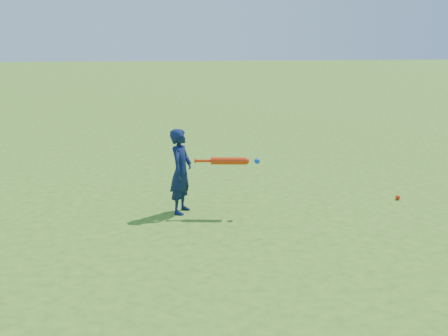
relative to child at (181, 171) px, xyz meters
name	(u,v)px	position (x,y,z in m)	size (l,w,h in m)	color
ground	(146,213)	(-0.42, 0.01, -0.50)	(80.00, 80.00, 0.00)	#3A701A
child	(181,171)	(0.00, 0.00, 0.00)	(0.36, 0.24, 1.00)	#0D183F
ground_ball_red	(398,197)	(2.75, 0.14, -0.47)	(0.06, 0.06, 0.06)	red
bat_swing	(231,161)	(0.57, -0.13, 0.14)	(0.75, 0.16, 0.09)	red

